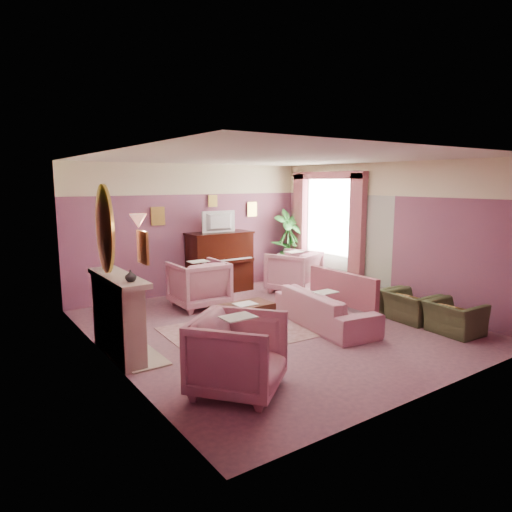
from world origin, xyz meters
TOP-DOWN VIEW (x-y plane):
  - floor at (0.00, 0.00)m, footprint 5.50×6.00m
  - ceiling at (0.00, 0.00)m, footprint 5.50×6.00m
  - wall_back at (0.00, 3.00)m, footprint 5.50×0.02m
  - wall_front at (0.00, -3.00)m, footprint 5.50×0.02m
  - wall_left at (-2.75, 0.00)m, footprint 0.02×6.00m
  - wall_right at (2.75, 0.00)m, footprint 0.02×6.00m
  - picture_rail_band at (0.00, 2.99)m, footprint 5.50×0.01m
  - stripe_panel at (2.73, 1.30)m, footprint 0.01×3.00m
  - fireplace_surround at (-2.59, 0.20)m, footprint 0.30×1.40m
  - fireplace_inset at (-2.49, 0.20)m, footprint 0.18×0.72m
  - fire_ember at (-2.45, 0.20)m, footprint 0.06×0.54m
  - mantel_shelf at (-2.56, 0.20)m, footprint 0.40×1.55m
  - hearth at (-2.39, 0.20)m, footprint 0.55×1.50m
  - mirror_frame at (-2.70, 0.20)m, footprint 0.04×0.72m
  - mirror_glass at (-2.67, 0.20)m, footprint 0.01×0.60m
  - sconce_shade at (-2.62, -0.85)m, footprint 0.20×0.20m
  - piano at (0.50, 2.68)m, footprint 1.40×0.60m
  - piano_keyshelf at (0.50, 2.33)m, footprint 1.30×0.12m
  - piano_keys at (0.50, 2.33)m, footprint 1.20×0.08m
  - piano_top at (0.50, 2.68)m, footprint 1.45×0.65m
  - television at (0.50, 2.63)m, footprint 0.80×0.12m
  - print_back_left at (-0.80, 2.96)m, footprint 0.30×0.03m
  - print_back_right at (1.55, 2.96)m, footprint 0.26×0.03m
  - print_back_mid at (0.50, 2.96)m, footprint 0.22×0.03m
  - print_left_wall at (-2.71, -1.20)m, footprint 0.03×0.28m
  - window_blind at (2.70, 1.55)m, footprint 0.03×1.40m
  - curtain_left at (2.62, 0.63)m, footprint 0.16×0.34m
  - curtain_right at (2.62, 2.47)m, footprint 0.16×0.34m
  - pelmet at (2.62, 1.55)m, footprint 0.16×2.20m
  - mantel_plant at (-2.55, 0.75)m, footprint 0.16×0.16m
  - mantel_vase at (-2.55, -0.30)m, footprint 0.16×0.16m
  - area_rug at (-0.52, 0.10)m, footprint 2.58×1.91m
  - coffee_table at (-0.58, 0.09)m, footprint 1.01×0.52m
  - table_paper at (-0.53, 0.09)m, footprint 0.35×0.28m
  - sofa at (0.73, -0.45)m, footprint 0.68×2.05m
  - sofa_throw at (1.13, -0.45)m, footprint 0.10×1.55m
  - floral_armchair_left at (-0.48, 1.82)m, footprint 0.97×0.97m
  - floral_armchair_right at (1.82, 1.71)m, footprint 0.97×0.97m
  - floral_armchair_front at (-1.81, -1.70)m, footprint 0.97×0.97m
  - olive_chair_a at (2.15, -1.94)m, footprint 0.57×0.81m
  - olive_chair_b at (2.15, -1.12)m, footprint 0.57×0.81m
  - olive_chair_c at (2.15, -0.30)m, footprint 0.57×0.81m
  - olive_chair_d at (2.15, 0.52)m, footprint 0.57×0.81m
  - side_table at (2.28, 2.52)m, footprint 0.52×0.52m
  - side_plant_big at (2.28, 2.52)m, footprint 0.30×0.30m
  - side_plant_small at (2.40, 2.42)m, footprint 0.16×0.16m
  - palm_pot at (2.34, 2.56)m, footprint 0.34×0.34m
  - palm_plant at (2.34, 2.56)m, footprint 0.76×0.76m

SIDE VIEW (x-z plane):
  - floor at x=0.00m, z-range -0.01..0.01m
  - area_rug at x=-0.52m, z-range 0.00..0.01m
  - hearth at x=-2.39m, z-range 0.00..0.02m
  - palm_pot at x=2.34m, z-range 0.00..0.34m
  - fire_ember at x=-2.45m, z-range 0.17..0.27m
  - coffee_table at x=-0.58m, z-range 0.00..0.45m
  - olive_chair_a at x=2.15m, z-range 0.00..0.70m
  - olive_chair_b at x=2.15m, z-range 0.00..0.70m
  - olive_chair_c at x=2.15m, z-range 0.00..0.70m
  - olive_chair_d at x=2.15m, z-range 0.00..0.70m
  - side_table at x=2.28m, z-range 0.00..0.70m
  - fireplace_inset at x=-2.49m, z-range 0.06..0.74m
  - sofa at x=0.73m, z-range 0.00..0.83m
  - table_paper at x=-0.53m, z-range 0.45..0.46m
  - floral_armchair_left at x=-0.48m, z-range 0.00..1.02m
  - floral_armchair_right at x=1.82m, z-range 0.00..1.02m
  - floral_armchair_front at x=-1.81m, z-range 0.00..1.02m
  - fireplace_surround at x=-2.59m, z-range 0.00..1.10m
  - sofa_throw at x=1.13m, z-range 0.31..0.89m
  - piano at x=0.50m, z-range 0.00..1.30m
  - piano_keyshelf at x=0.50m, z-range 0.69..0.75m
  - piano_keys at x=0.50m, z-range 0.75..0.77m
  - side_plant_small at x=2.40m, z-range 0.70..0.98m
  - side_plant_big at x=2.28m, z-range 0.70..1.04m
  - palm_plant at x=2.34m, z-range 0.34..1.78m
  - stripe_panel at x=2.73m, z-range 0.00..2.15m
  - mantel_shelf at x=-2.56m, z-range 1.09..1.16m
  - mantel_vase at x=-2.55m, z-range 1.15..1.31m
  - mantel_plant at x=-2.55m, z-range 1.15..1.43m
  - curtain_left at x=2.62m, z-range 0.00..2.60m
  - curtain_right at x=2.62m, z-range 0.00..2.60m
  - piano_top at x=0.50m, z-range 1.29..1.33m
  - wall_back at x=0.00m, z-range 0.00..2.80m
  - wall_front at x=0.00m, z-range 0.00..2.80m
  - wall_left at x=-2.75m, z-range 0.00..2.80m
  - wall_right at x=2.75m, z-range 0.00..2.80m
  - television at x=0.50m, z-range 1.36..1.84m
  - window_blind at x=2.70m, z-range 0.80..2.60m
  - print_back_left at x=-0.80m, z-range 1.53..1.91m
  - print_left_wall at x=-2.71m, z-range 1.54..1.90m
  - print_back_right at x=1.55m, z-range 1.61..1.95m
  - mirror_frame at x=-2.70m, z-range 1.20..2.40m
  - mirror_glass at x=-2.67m, z-range 1.27..2.33m
  - sconce_shade at x=-2.62m, z-range 1.90..2.06m
  - print_back_mid at x=0.50m, z-range 1.87..2.13m
  - picture_rail_band at x=0.00m, z-range 2.15..2.80m
  - pelmet at x=2.62m, z-range 2.48..2.64m
  - ceiling at x=0.00m, z-range 2.79..2.80m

